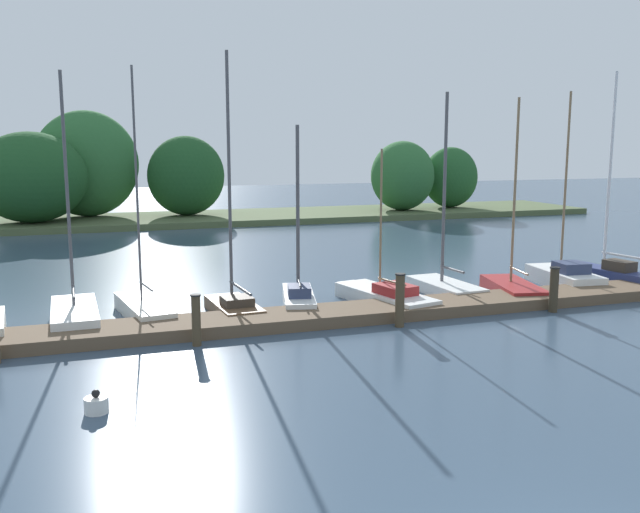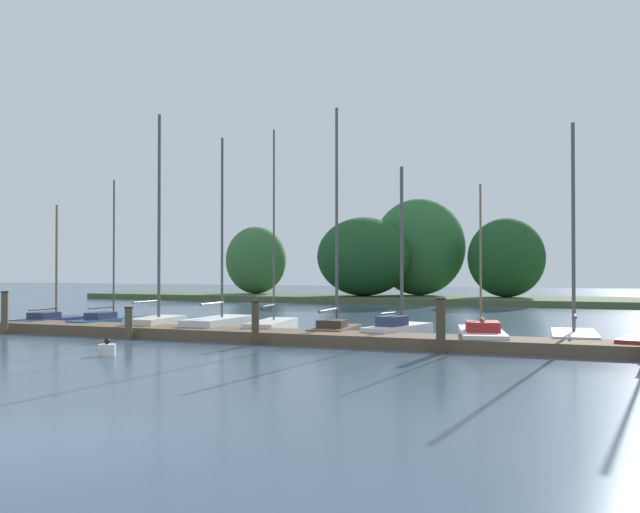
% 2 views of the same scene
% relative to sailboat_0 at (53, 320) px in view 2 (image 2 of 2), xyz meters
% --- Properties ---
extents(ground, '(160.00, 160.00, 0.00)m').
position_rel_sailboat_0_xyz_m(ground, '(13.47, -14.87, -0.28)').
color(ground, '#384C60').
extents(dock_pier, '(28.80, 1.80, 0.35)m').
position_rel_sailboat_0_xyz_m(dock_pier, '(13.47, -1.72, -0.10)').
color(dock_pier, brown).
rests_on(dock_pier, ground).
extents(far_shore, '(60.11, 8.36, 7.36)m').
position_rel_sailboat_0_xyz_m(far_shore, '(12.05, 26.15, 2.40)').
color(far_shore, '#4C5B38').
rests_on(far_shore, ground).
extents(sailboat_0, '(1.22, 3.56, 4.94)m').
position_rel_sailboat_0_xyz_m(sailboat_0, '(0.00, 0.00, 0.00)').
color(sailboat_0, navy).
rests_on(sailboat_0, ground).
extents(sailboat_1, '(1.01, 4.06, 5.89)m').
position_rel_sailboat_0_xyz_m(sailboat_1, '(2.52, 0.38, 0.01)').
color(sailboat_1, '#285684').
rests_on(sailboat_1, ground).
extents(sailboat_2, '(1.40, 3.18, 8.12)m').
position_rel_sailboat_0_xyz_m(sailboat_2, '(5.25, -0.37, 0.20)').
color(sailboat_2, silver).
rests_on(sailboat_2, ground).
extents(sailboat_3, '(1.37, 3.83, 7.18)m').
position_rel_sailboat_0_xyz_m(sailboat_3, '(7.61, 0.17, 0.09)').
color(sailboat_3, white).
rests_on(sailboat_3, ground).
extents(sailboat_4, '(1.61, 3.94, 7.41)m').
position_rel_sailboat_0_xyz_m(sailboat_4, '(9.54, 0.55, 0.03)').
color(sailboat_4, silver).
rests_on(sailboat_4, ground).
extents(sailboat_5, '(1.39, 3.40, 7.86)m').
position_rel_sailboat_0_xyz_m(sailboat_5, '(12.19, -0.07, 0.13)').
color(sailboat_5, brown).
rests_on(sailboat_5, ground).
extents(sailboat_6, '(1.68, 3.57, 5.76)m').
position_rel_sailboat_0_xyz_m(sailboat_6, '(14.36, 0.19, 0.12)').
color(sailboat_6, white).
rests_on(sailboat_6, ground).
extents(sailboat_7, '(2.17, 4.47, 5.03)m').
position_rel_sailboat_0_xyz_m(sailboat_7, '(17.11, -0.27, 0.02)').
color(sailboat_7, white).
rests_on(sailboat_7, ground).
extents(sailboat_8, '(1.57, 3.55, 6.90)m').
position_rel_sailboat_0_xyz_m(sailboat_8, '(19.79, 0.63, 0.07)').
color(sailboat_8, white).
rests_on(sailboat_8, ground).
extents(mooring_piling_0, '(0.28, 0.28, 1.54)m').
position_rel_sailboat_0_xyz_m(mooring_piling_0, '(0.56, -3.07, 0.50)').
color(mooring_piling_0, brown).
rests_on(mooring_piling_0, ground).
extents(mooring_piling_1, '(0.30, 0.30, 1.08)m').
position_rel_sailboat_0_xyz_m(mooring_piling_1, '(5.85, -2.92, 0.27)').
color(mooring_piling_1, brown).
rests_on(mooring_piling_1, ground).
extents(mooring_piling_2, '(0.27, 0.27, 1.36)m').
position_rel_sailboat_0_xyz_m(mooring_piling_2, '(10.64, -2.99, 0.41)').
color(mooring_piling_2, '#4C3D28').
rests_on(mooring_piling_2, ground).
extents(mooring_piling_3, '(0.30, 0.30, 1.55)m').
position_rel_sailboat_0_xyz_m(mooring_piling_3, '(16.43, -2.97, 0.51)').
color(mooring_piling_3, '#4C3D28').
rests_on(mooring_piling_3, ground).
extents(channel_buoy_0, '(0.47, 0.47, 0.47)m').
position_rel_sailboat_0_xyz_m(channel_buoy_0, '(8.11, -6.87, -0.11)').
color(channel_buoy_0, white).
rests_on(channel_buoy_0, ground).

